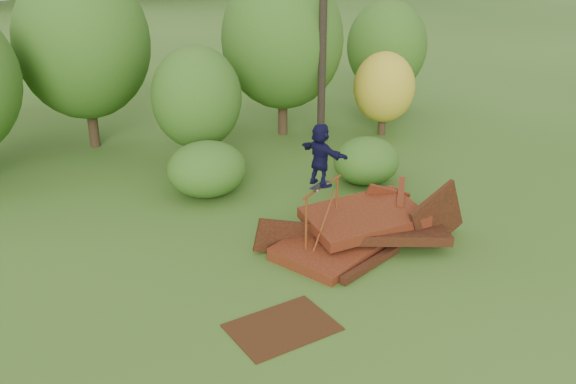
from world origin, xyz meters
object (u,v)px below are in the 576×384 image
object	(u,v)px
scrap_pile	(362,230)
skater	(320,155)
flat_plate	(282,327)
utility_pole	(323,18)

from	to	relation	value
scrap_pile	skater	size ratio (longest dim) A/B	3.67
flat_plate	scrap_pile	bearing A→B (deg)	40.01
flat_plate	utility_pole	distance (m)	12.52
scrap_pile	flat_plate	xyz separation A→B (m)	(-3.29, -2.76, -0.41)
scrap_pile	skater	world-z (taller)	skater
scrap_pile	skater	distance (m)	2.51
skater	flat_plate	size ratio (longest dim) A/B	0.74
scrap_pile	skater	xyz separation A→B (m)	(-1.19, 0.12, 2.21)
skater	utility_pole	size ratio (longest dim) A/B	0.17
skater	utility_pole	world-z (taller)	utility_pole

